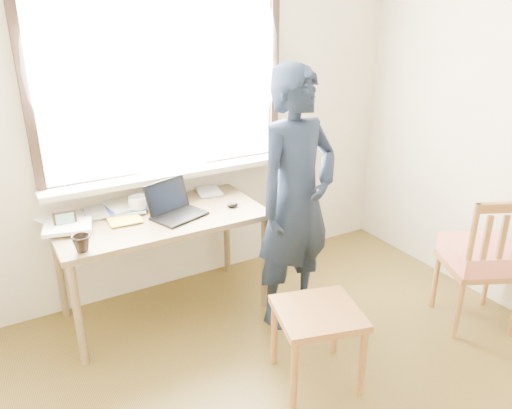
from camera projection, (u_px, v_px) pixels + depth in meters
room_shell at (355, 118)px, 2.05m from camera, size 3.52×4.02×2.61m
desk at (161, 227)px, 3.38m from camera, size 1.39×0.69×0.74m
laptop at (174, 208)px, 3.34m from camera, size 0.40×0.36×0.23m
mug_white at (138, 204)px, 3.41m from camera, size 0.15×0.15×0.11m
mug_dark at (82, 243)px, 2.86m from camera, size 0.15×0.15×0.10m
mouse at (233, 205)px, 3.49m from camera, size 0.08×0.06×0.03m
desk_clutter at (85, 213)px, 3.34m from camera, size 0.72×0.46×0.05m
book_a at (85, 214)px, 3.35m from camera, size 0.21×0.27×0.02m
book_b at (198, 193)px, 3.74m from camera, size 0.21×0.26×0.02m
picture_frame at (65, 221)px, 3.14m from camera, size 0.14×0.02×0.11m
work_chair at (318, 321)px, 2.83m from camera, size 0.56×0.55×0.47m
side_chair at (482, 257)px, 3.31m from camera, size 0.59×0.58×0.97m
person at (296, 201)px, 3.25m from camera, size 0.70×0.52×1.75m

